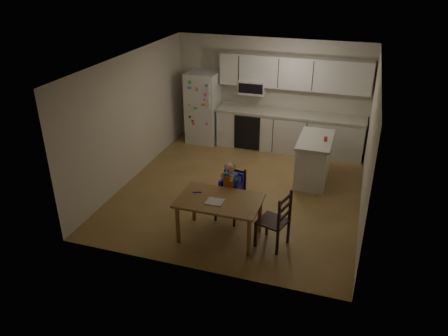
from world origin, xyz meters
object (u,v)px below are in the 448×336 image
red_cup (326,139)px  chair_booster (231,185)px  refrigerator (203,107)px  dining_table (219,205)px  chair_side (279,218)px  kitchen_island (314,159)px

red_cup → chair_booster: 2.26m
refrigerator → chair_booster: refrigerator is taller
chair_booster → red_cup: bearing=64.8°
dining_table → chair_side: chair_side is taller
refrigerator → chair_side: refrigerator is taller
kitchen_island → chair_side: 2.46m
dining_table → chair_side: 0.94m
kitchen_island → chair_booster: bearing=-121.8°
dining_table → kitchen_island: bearing=64.8°
refrigerator → dining_table: 4.12m
kitchen_island → red_cup: red_cup is taller
refrigerator → chair_booster: size_ratio=1.58×
kitchen_island → dining_table: (-1.16, -2.47, 0.15)m
refrigerator → kitchen_island: (2.82, -1.29, -0.39)m
kitchen_island → chair_booster: size_ratio=1.14×
kitchen_island → chair_booster: chair_booster is taller
chair_booster → refrigerator: bearing=129.5°
refrigerator → chair_side: bearing=-55.2°
dining_table → chair_booster: chair_booster is taller
refrigerator → red_cup: size_ratio=18.94×
kitchen_island → chair_side: chair_side is taller
red_cup → refrigerator: bearing=155.7°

